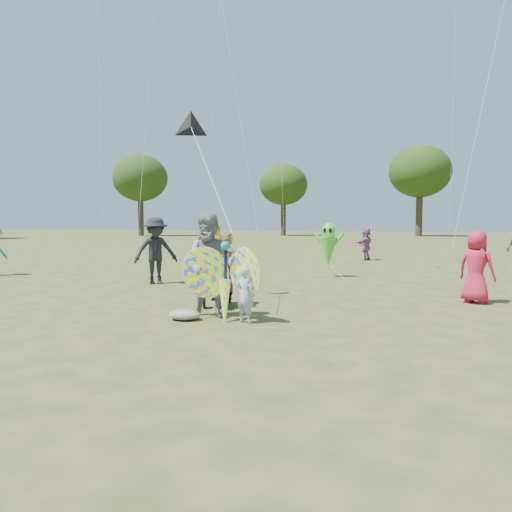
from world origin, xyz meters
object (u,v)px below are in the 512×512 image
(adult_man, at_px, (210,265))
(butterfly_kite, at_px, (225,282))
(crowd_j, at_px, (366,243))
(crowd_a, at_px, (476,267))
(crowd_d, at_px, (227,253))
(alien_kite, at_px, (328,247))
(child_girl, at_px, (245,295))
(crowd_g, at_px, (216,241))
(jogging_stroller, at_px, (222,277))
(crowd_b, at_px, (156,251))

(adult_man, bearing_deg, butterfly_kite, -28.40)
(crowd_j, bearing_deg, crowd_a, 35.82)
(adult_man, bearing_deg, crowd_d, 106.15)
(alien_kite, bearing_deg, crowd_j, 87.56)
(child_girl, distance_m, crowd_d, 8.59)
(child_girl, height_order, butterfly_kite, butterfly_kite)
(crowd_g, bearing_deg, adult_man, -110.81)
(crowd_g, height_order, jogging_stroller, crowd_g)
(crowd_a, xyz_separation_m, alien_kite, (-4.02, 4.01, 0.17))
(crowd_d, xyz_separation_m, crowd_j, (3.87, 7.29, 0.06))
(crowd_j, xyz_separation_m, jogging_stroller, (-1.40, -13.59, -0.16))
(crowd_b, relative_size, alien_kite, 1.09)
(crowd_g, distance_m, jogging_stroller, 13.70)
(crowd_a, height_order, crowd_j, crowd_a)
(crowd_g, xyz_separation_m, butterfly_kite, (6.25, -13.93, -0.11))
(crowd_b, xyz_separation_m, crowd_d, (0.77, 3.49, -0.24))
(crowd_a, relative_size, crowd_j, 1.04)
(crowd_j, distance_m, jogging_stroller, 13.66)
(adult_man, height_order, crowd_j, adult_man)
(jogging_stroller, distance_m, butterfly_kite, 1.57)
(jogging_stroller, xyz_separation_m, alien_kite, (1.09, 6.14, 0.36))
(crowd_a, height_order, crowd_b, crowd_b)
(crowd_d, distance_m, jogging_stroller, 6.77)
(adult_man, bearing_deg, crowd_j, 81.83)
(adult_man, xyz_separation_m, crowd_d, (-2.76, 7.56, -0.27))
(crowd_g, distance_m, crowd_j, 7.09)
(crowd_a, distance_m, crowd_j, 12.04)
(alien_kite, bearing_deg, jogging_stroller, -100.03)
(child_girl, xyz_separation_m, butterfly_kite, (-0.42, 0.09, 0.20))
(crowd_a, distance_m, jogging_stroller, 5.53)
(adult_man, height_order, jogging_stroller, adult_man)
(child_girl, height_order, alien_kite, alien_kite)
(child_girl, distance_m, crowd_j, 15.11)
(crowd_a, bearing_deg, jogging_stroller, 50.31)
(crowd_d, height_order, jogging_stroller, crowd_d)
(crowd_j, distance_m, butterfly_kite, 15.03)
(crowd_g, bearing_deg, child_girl, -108.52)
(adult_man, relative_size, crowd_b, 1.02)
(butterfly_kite, distance_m, alien_kite, 7.58)
(crowd_g, relative_size, butterfly_kite, 0.93)
(crowd_j, bearing_deg, alien_kite, 15.49)
(crowd_j, bearing_deg, child_girl, 16.67)
(crowd_a, height_order, crowd_g, crowd_g)
(adult_man, bearing_deg, crowd_b, 127.06)
(adult_man, height_order, crowd_b, adult_man)
(crowd_j, xyz_separation_m, alien_kite, (-0.32, -7.45, 0.20))
(crowd_b, bearing_deg, crowd_g, 62.50)
(adult_man, distance_m, crowd_d, 8.06)
(crowd_d, bearing_deg, butterfly_kite, 173.25)
(crowd_b, relative_size, butterfly_kite, 1.09)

